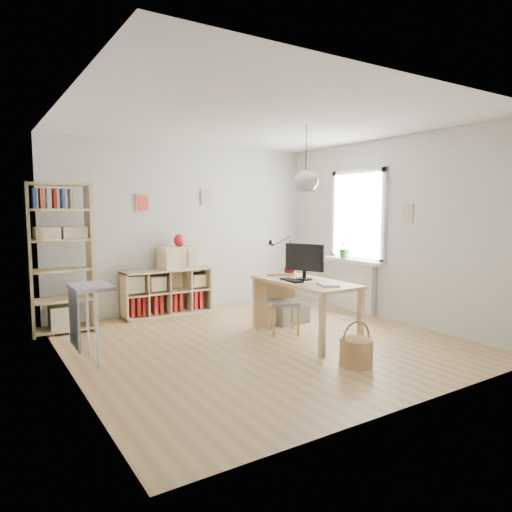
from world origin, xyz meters
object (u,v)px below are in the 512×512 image
desk (304,288)px  storage_chest (287,310)px  cube_shelf (165,295)px  tall_bookshelf (60,252)px  chair (283,299)px  monitor (305,260)px  drawer_chest (178,258)px

desk → storage_chest: 0.98m
cube_shelf → tall_bookshelf: (-1.56, -0.28, 0.79)m
desk → chair: 0.44m
cube_shelf → tall_bookshelf: 1.77m
storage_chest → monitor: 1.14m
cube_shelf → monitor: size_ratio=2.78×
desk → cube_shelf: size_ratio=1.07×
chair → storage_chest: bearing=71.1°
tall_bookshelf → drawer_chest: bearing=7.7°
chair → storage_chest: 0.62m
chair → drawer_chest: size_ratio=1.32×
tall_bookshelf → monitor: (2.63, -1.89, -0.08)m
desk → storage_chest: desk is taller
monitor → drawer_chest: (-0.86, 2.13, -0.12)m
drawer_chest → desk: bearing=-81.7°
storage_chest → drawer_chest: size_ratio=0.99×
cube_shelf → tall_bookshelf: bearing=-169.8°
cube_shelf → chair: bearing=-62.7°
desk → storage_chest: bearing=68.3°
tall_bookshelf → drawer_chest: tall_bookshelf is taller
tall_bookshelf → chair: (2.52, -1.57, -0.64)m
chair → drawer_chest: drawer_chest is taller
cube_shelf → drawer_chest: (0.21, -0.04, 0.59)m
desk → cube_shelf: bearing=114.6°
cube_shelf → chair: (0.96, -1.85, 0.15)m
monitor → desk: bearing=-150.4°
storage_chest → drawer_chest: (-1.13, 1.40, 0.71)m
chair → tall_bookshelf: bearing=172.2°
tall_bookshelf → storage_chest: tall_bookshelf is taller
desk → cube_shelf: (-1.02, 2.23, -0.36)m
cube_shelf → storage_chest: (1.34, -1.44, -0.12)m
drawer_chest → monitor: bearing=-80.2°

